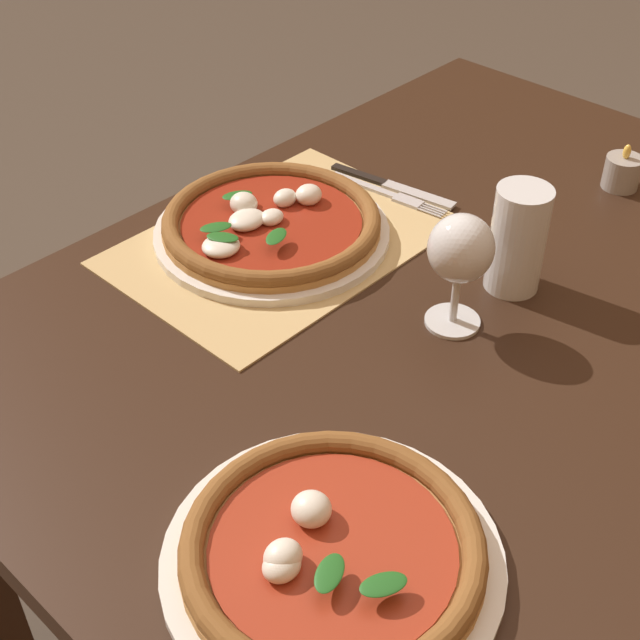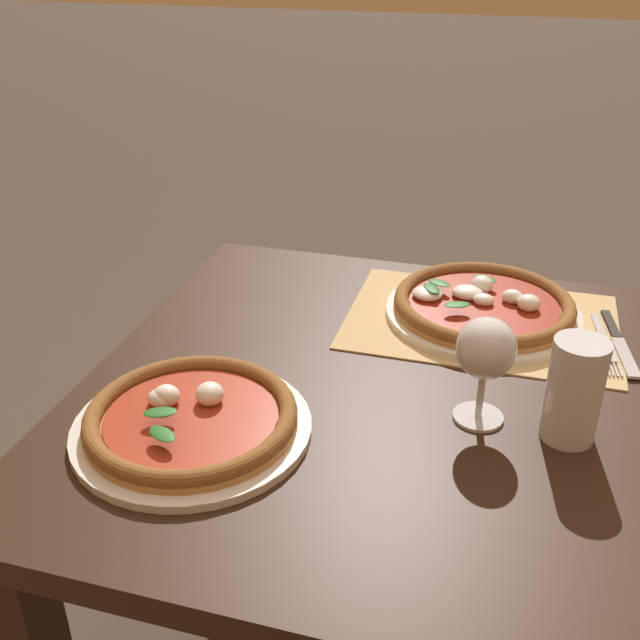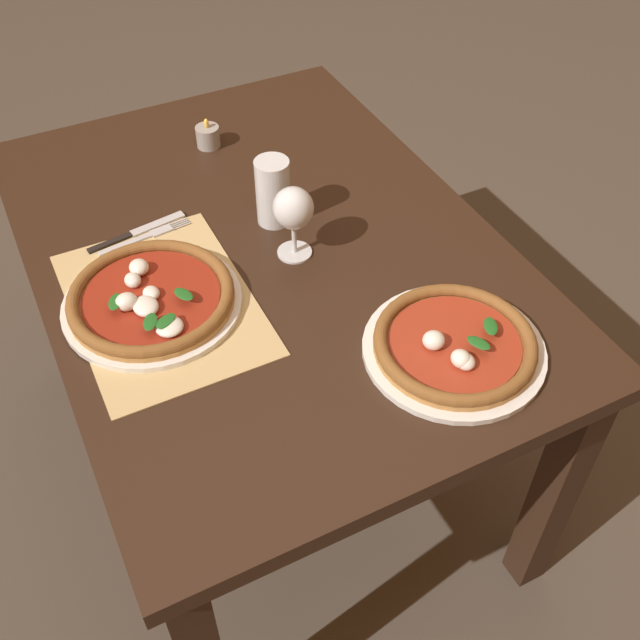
% 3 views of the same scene
% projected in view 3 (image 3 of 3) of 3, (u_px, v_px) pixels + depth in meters
% --- Properties ---
extents(ground_plane, '(24.00, 24.00, 0.00)m').
position_uv_depth(ground_plane, '(278.00, 452.00, 2.05)').
color(ground_plane, '#473D33').
extents(dining_table, '(1.27, 0.90, 0.74)m').
position_uv_depth(dining_table, '(267.00, 282.00, 1.60)').
color(dining_table, black).
rests_on(dining_table, ground).
extents(paper_placemat, '(0.45, 0.32, 0.00)m').
position_uv_depth(paper_placemat, '(162.00, 303.00, 1.40)').
color(paper_placemat, tan).
rests_on(paper_placemat, dining_table).
extents(pizza_near, '(0.33, 0.33, 0.05)m').
position_uv_depth(pizza_near, '(151.00, 298.00, 1.38)').
color(pizza_near, silver).
rests_on(pizza_near, paper_placemat).
extents(pizza_far, '(0.32, 0.32, 0.05)m').
position_uv_depth(pizza_far, '(454.00, 345.00, 1.30)').
color(pizza_far, silver).
rests_on(pizza_far, dining_table).
extents(wine_glass, '(0.08, 0.08, 0.16)m').
position_uv_depth(wine_glass, '(293.00, 211.00, 1.43)').
color(wine_glass, silver).
rests_on(wine_glass, dining_table).
extents(pint_glass, '(0.07, 0.07, 0.15)m').
position_uv_depth(pint_glass, '(273.00, 193.00, 1.53)').
color(pint_glass, silver).
rests_on(pint_glass, dining_table).
extents(fork, '(0.04, 0.20, 0.00)m').
position_uv_depth(fork, '(146.00, 237.00, 1.53)').
color(fork, '#B7B7BC').
rests_on(fork, paper_placemat).
extents(knife, '(0.05, 0.22, 0.01)m').
position_uv_depth(knife, '(137.00, 232.00, 1.54)').
color(knife, black).
rests_on(knife, paper_placemat).
extents(votive_candle, '(0.06, 0.06, 0.07)m').
position_uv_depth(votive_candle, '(208.00, 137.00, 1.77)').
color(votive_candle, gray).
rests_on(votive_candle, dining_table).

